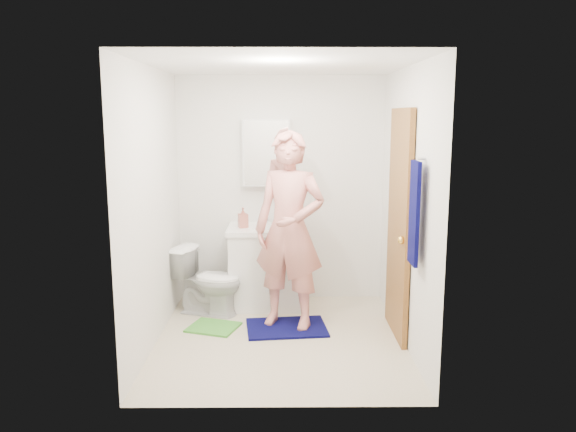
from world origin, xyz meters
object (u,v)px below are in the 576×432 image
Objects in this scene: vanity_cabinet at (267,269)px; towel at (414,213)px; medicine_cabinet at (266,153)px; soap_dispenser at (243,218)px; toilet at (209,281)px; man at (289,230)px; toothbrush_cup at (285,220)px.

vanity_cabinet is 2.08m from towel.
medicine_cabinet is 0.74m from soap_dispenser.
toilet is 0.37× the size of man.
medicine_cabinet is 0.74m from toothbrush_cup.
soap_dispenser is (-0.24, -0.04, 0.55)m from vanity_cabinet.
towel is 1.32m from man.
medicine_cabinet is at bearing 125.72° from man.
towel is 3.83× the size of soap_dispenser.
soap_dispenser is (0.34, 0.20, 0.61)m from toilet.
towel is 1.17× the size of toilet.
medicine_cabinet reaches higher than vanity_cabinet.
medicine_cabinet reaches higher than man.
vanity_cabinet is 7.29× the size of toothbrush_cup.
man is at bearing -86.51° from toothbrush_cup.
toilet is 6.24× the size of toothbrush_cup.
toothbrush_cup is at bearing -47.08° from toilet.
vanity_cabinet is 0.85m from man.
towel reaches higher than toilet.
vanity_cabinet is 1.14× the size of medicine_cabinet.
medicine_cabinet reaches higher than towel.
man is (0.47, -0.57, -0.02)m from soap_dispenser.
toothbrush_cup is (0.19, 0.13, 0.49)m from vanity_cabinet.
vanity_cabinet is 0.54m from toothbrush_cup.
toilet is at bearing -150.00° from soap_dispenser.
medicine_cabinet is at bearing 152.88° from toothbrush_cup.
toothbrush_cup is (-0.99, 1.61, -0.36)m from towel.
towel is 7.29× the size of toothbrush_cup.
vanity_cabinet reaches higher than toilet.
toothbrush_cup is (0.77, 0.36, 0.55)m from toilet.
man is (0.81, -0.38, 0.60)m from toilet.
toilet is (-1.76, 1.25, -0.91)m from towel.
man reaches higher than towel.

